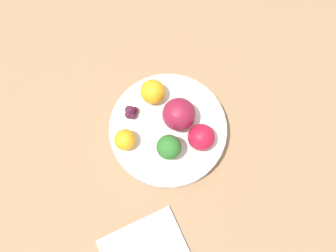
{
  "coord_description": "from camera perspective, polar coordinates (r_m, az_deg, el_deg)",
  "views": [
    {
      "loc": [
        -0.14,
        0.11,
        0.68
      ],
      "look_at": [
        0.0,
        0.0,
        0.07
      ],
      "focal_mm": 35.0,
      "sensor_mm": 36.0,
      "label": 1
    }
  ],
  "objects": [
    {
      "name": "ground_plane",
      "position": [
        0.7,
        -0.0,
        -1.64
      ],
      "size": [
        6.0,
        6.0,
        0.0
      ],
      "primitive_type": "plane",
      "color": "gray"
    },
    {
      "name": "grape_cluster",
      "position": [
        0.65,
        -6.43,
        2.44
      ],
      "size": [
        0.03,
        0.03,
        0.03
      ],
      "color": "#47142D",
      "rests_on": "bowl"
    },
    {
      "name": "bowl",
      "position": [
        0.67,
        -0.0,
        -0.74
      ],
      "size": [
        0.23,
        0.23,
        0.04
      ],
      "color": "silver",
      "rests_on": "table_surface"
    },
    {
      "name": "apple_green",
      "position": [
        0.62,
        1.67,
        2.34
      ],
      "size": [
        0.06,
        0.06,
        0.06
      ],
      "color": "maroon",
      "rests_on": "bowl"
    },
    {
      "name": "orange_front",
      "position": [
        0.65,
        -2.66,
        5.99
      ],
      "size": [
        0.05,
        0.05,
        0.05
      ],
      "color": "orange",
      "rests_on": "bowl"
    },
    {
      "name": "apple_red",
      "position": [
        0.62,
        5.82,
        -1.96
      ],
      "size": [
        0.05,
        0.05,
        0.05
      ],
      "color": "#B7142D",
      "rests_on": "bowl"
    },
    {
      "name": "table_surface",
      "position": [
        0.69,
        -0.0,
        -1.42
      ],
      "size": [
        1.2,
        1.2,
        0.02
      ],
      "color": "#936D4C",
      "rests_on": "ground_plane"
    },
    {
      "name": "orange_back",
      "position": [
        0.62,
        -7.5,
        -2.39
      ],
      "size": [
        0.04,
        0.04,
        0.04
      ],
      "color": "orange",
      "rests_on": "bowl"
    },
    {
      "name": "broccoli",
      "position": [
        0.6,
        0.16,
        -3.72
      ],
      "size": [
        0.05,
        0.05,
        0.06
      ],
      "color": "#99C17A",
      "rests_on": "bowl"
    }
  ]
}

